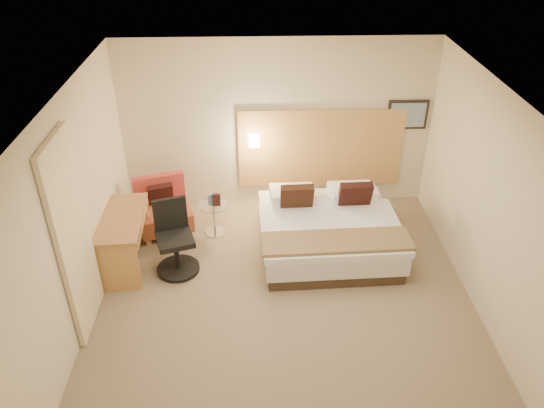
{
  "coord_description": "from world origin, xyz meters",
  "views": [
    {
      "loc": [
        -0.33,
        -5.09,
        4.63
      ],
      "look_at": [
        -0.13,
        0.67,
        1.05
      ],
      "focal_mm": 35.0,
      "sensor_mm": 36.0,
      "label": 1
    }
  ],
  "objects_px": {
    "lounge_chair": "(163,210)",
    "desk": "(124,227)",
    "side_table": "(214,217)",
    "desk_chair": "(175,243)",
    "bed": "(327,230)"
  },
  "relations": [
    {
      "from": "lounge_chair",
      "to": "side_table",
      "type": "distance_m",
      "value": 0.79
    },
    {
      "from": "bed",
      "to": "side_table",
      "type": "bearing_deg",
      "value": 165.16
    },
    {
      "from": "desk_chair",
      "to": "bed",
      "type": "bearing_deg",
      "value": 11.02
    },
    {
      "from": "desk_chair",
      "to": "side_table",
      "type": "bearing_deg",
      "value": 61.13
    },
    {
      "from": "bed",
      "to": "desk_chair",
      "type": "bearing_deg",
      "value": -168.98
    },
    {
      "from": "desk",
      "to": "desk_chair",
      "type": "distance_m",
      "value": 0.71
    },
    {
      "from": "bed",
      "to": "lounge_chair",
      "type": "height_order",
      "value": "bed"
    },
    {
      "from": "side_table",
      "to": "desk",
      "type": "xyz_separation_m",
      "value": [
        -1.14,
        -0.71,
        0.33
      ]
    },
    {
      "from": "lounge_chair",
      "to": "desk_chair",
      "type": "height_order",
      "value": "desk_chair"
    },
    {
      "from": "desk",
      "to": "desk_chair",
      "type": "bearing_deg",
      "value": -11.65
    },
    {
      "from": "desk",
      "to": "desk_chair",
      "type": "height_order",
      "value": "desk_chair"
    },
    {
      "from": "bed",
      "to": "desk_chair",
      "type": "xyz_separation_m",
      "value": [
        -2.12,
        -0.41,
        0.12
      ]
    },
    {
      "from": "bed",
      "to": "lounge_chair",
      "type": "distance_m",
      "value": 2.49
    },
    {
      "from": "bed",
      "to": "lounge_chair",
      "type": "bearing_deg",
      "value": 166.47
    },
    {
      "from": "lounge_chair",
      "to": "desk",
      "type": "xyz_separation_m",
      "value": [
        -0.37,
        -0.86,
        0.28
      ]
    }
  ]
}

